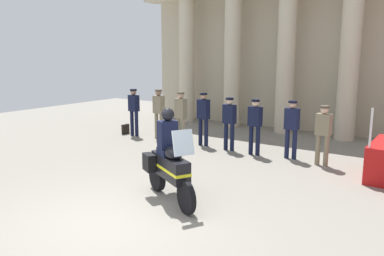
# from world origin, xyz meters

# --- Properties ---
(ground_plane) EXTENTS (28.00, 28.00, 0.00)m
(ground_plane) POSITION_xyz_m (0.00, 0.00, 0.00)
(ground_plane) COLOR gray
(colonnade_backdrop) EXTENTS (12.91, 1.51, 6.48)m
(colonnade_backdrop) POSITION_xyz_m (-0.47, 9.90, 3.34)
(colonnade_backdrop) COLOR #B6AB91
(colonnade_backdrop) RESTS_ON ground_plane
(officer_in_row_0) EXTENTS (0.40, 0.26, 1.70)m
(officer_in_row_0) POSITION_xyz_m (-4.68, 5.69, 1.01)
(officer_in_row_0) COLOR black
(officer_in_row_0) RESTS_ON ground_plane
(officer_in_row_1) EXTENTS (0.40, 0.26, 1.73)m
(officer_in_row_1) POSITION_xyz_m (-3.66, 5.85, 1.02)
(officer_in_row_1) COLOR #7A7056
(officer_in_row_1) RESTS_ON ground_plane
(officer_in_row_2) EXTENTS (0.40, 0.26, 1.69)m
(officer_in_row_2) POSITION_xyz_m (-2.69, 5.83, 1.00)
(officer_in_row_2) COLOR #7A7056
(officer_in_row_2) RESTS_ON ground_plane
(officer_in_row_3) EXTENTS (0.40, 0.26, 1.72)m
(officer_in_row_3) POSITION_xyz_m (-1.80, 5.83, 1.02)
(officer_in_row_3) COLOR black
(officer_in_row_3) RESTS_ON ground_plane
(officer_in_row_4) EXTENTS (0.40, 0.26, 1.64)m
(officer_in_row_4) POSITION_xyz_m (-0.80, 5.74, 0.97)
(officer_in_row_4) COLOR black
(officer_in_row_4) RESTS_ON ground_plane
(officer_in_row_5) EXTENTS (0.40, 0.26, 1.65)m
(officer_in_row_5) POSITION_xyz_m (0.09, 5.68, 0.97)
(officer_in_row_5) COLOR black
(officer_in_row_5) RESTS_ON ground_plane
(officer_in_row_6) EXTENTS (0.40, 0.26, 1.66)m
(officer_in_row_6) POSITION_xyz_m (1.13, 5.87, 0.98)
(officer_in_row_6) COLOR #141938
(officer_in_row_6) RESTS_ON ground_plane
(officer_in_row_7) EXTENTS (0.40, 0.26, 1.61)m
(officer_in_row_7) POSITION_xyz_m (2.06, 5.68, 0.95)
(officer_in_row_7) COLOR #7A7056
(officer_in_row_7) RESTS_ON ground_plane
(motorcycle_with_rider) EXTENTS (1.89, 1.18, 1.90)m
(motorcycle_with_rider) POSITION_xyz_m (0.23, 1.39, 0.79)
(motorcycle_with_rider) COLOR black
(motorcycle_with_rider) RESTS_ON ground_plane
(briefcase_on_ground) EXTENTS (0.10, 0.32, 0.36)m
(briefcase_on_ground) POSITION_xyz_m (-5.20, 5.76, 0.18)
(briefcase_on_ground) COLOR black
(briefcase_on_ground) RESTS_ON ground_plane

